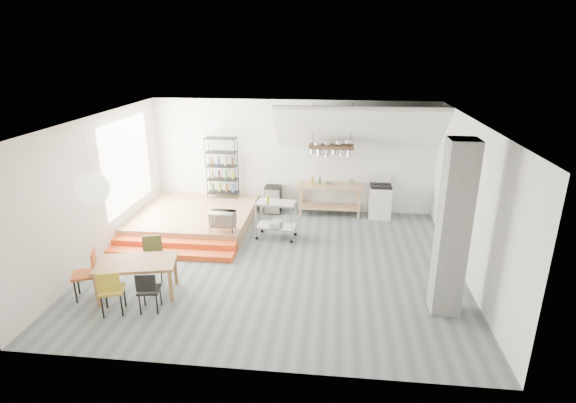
# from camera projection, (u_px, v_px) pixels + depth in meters

# --- Properties ---
(floor) EXTENTS (8.00, 8.00, 0.00)m
(floor) POSITION_uv_depth(u_px,v_px,m) (277.00, 263.00, 10.06)
(floor) COLOR #525C5F
(floor) RESTS_ON ground
(wall_back) EXTENTS (8.00, 0.04, 3.20)m
(wall_back) POSITION_uv_depth(u_px,v_px,m) (293.00, 157.00, 12.81)
(wall_back) COLOR silver
(wall_back) RESTS_ON ground
(wall_left) EXTENTS (0.04, 7.00, 3.20)m
(wall_left) POSITION_uv_depth(u_px,v_px,m) (98.00, 189.00, 9.95)
(wall_left) COLOR silver
(wall_left) RESTS_ON ground
(wall_right) EXTENTS (0.04, 7.00, 3.20)m
(wall_right) POSITION_uv_depth(u_px,v_px,m) (471.00, 203.00, 9.12)
(wall_right) COLOR silver
(wall_right) RESTS_ON ground
(ceiling) EXTENTS (8.00, 7.00, 0.02)m
(ceiling) POSITION_uv_depth(u_px,v_px,m) (275.00, 120.00, 9.00)
(ceiling) COLOR white
(ceiling) RESTS_ON wall_back
(slope_ceiling) EXTENTS (4.40, 1.44, 1.32)m
(slope_ceiling) POSITION_uv_depth(u_px,v_px,m) (359.00, 128.00, 11.75)
(slope_ceiling) COLOR white
(slope_ceiling) RESTS_ON wall_back
(window_pane) EXTENTS (0.02, 2.50, 2.20)m
(window_pane) POSITION_uv_depth(u_px,v_px,m) (127.00, 164.00, 11.28)
(window_pane) COLOR white
(window_pane) RESTS_ON wall_left
(platform) EXTENTS (3.00, 3.00, 0.40)m
(platform) POSITION_uv_depth(u_px,v_px,m) (195.00, 218.00, 12.13)
(platform) COLOR #A67F53
(platform) RESTS_ON ground
(step_lower) EXTENTS (3.00, 0.35, 0.13)m
(step_lower) POSITION_uv_depth(u_px,v_px,m) (170.00, 254.00, 10.35)
(step_lower) COLOR #ED4F1B
(step_lower) RESTS_ON ground
(step_upper) EXTENTS (3.00, 0.35, 0.27)m
(step_upper) POSITION_uv_depth(u_px,v_px,m) (175.00, 245.00, 10.65)
(step_upper) COLOR #ED4F1B
(step_upper) RESTS_ON ground
(concrete_column) EXTENTS (0.50, 0.50, 3.20)m
(concrete_column) POSITION_uv_depth(u_px,v_px,m) (453.00, 230.00, 7.78)
(concrete_column) COLOR slate
(concrete_column) RESTS_ON ground
(kitchen_counter) EXTENTS (1.80, 0.60, 0.91)m
(kitchen_counter) POSITION_uv_depth(u_px,v_px,m) (330.00, 194.00, 12.69)
(kitchen_counter) COLOR #A67F53
(kitchen_counter) RESTS_ON ground
(stove) EXTENTS (0.60, 0.60, 1.18)m
(stove) POSITION_uv_depth(u_px,v_px,m) (380.00, 201.00, 12.60)
(stove) COLOR white
(stove) RESTS_ON ground
(pot_rack) EXTENTS (1.20, 0.50, 1.43)m
(pot_rack) POSITION_uv_depth(u_px,v_px,m) (332.00, 149.00, 12.03)
(pot_rack) COLOR #3E2819
(pot_rack) RESTS_ON ceiling
(wire_shelving) EXTENTS (0.88, 0.38, 1.80)m
(wire_shelving) POSITION_uv_depth(u_px,v_px,m) (222.00, 167.00, 12.83)
(wire_shelving) COLOR black
(wire_shelving) RESTS_ON platform
(microwave_shelf) EXTENTS (0.60, 0.40, 0.16)m
(microwave_shelf) POSITION_uv_depth(u_px,v_px,m) (223.00, 225.00, 10.73)
(microwave_shelf) COLOR #A67F53
(microwave_shelf) RESTS_ON platform
(paper_lantern) EXTENTS (0.60, 0.60, 0.60)m
(paper_lantern) POSITION_uv_depth(u_px,v_px,m) (92.00, 188.00, 8.03)
(paper_lantern) COLOR white
(paper_lantern) RESTS_ON ceiling
(dining_table) EXTENTS (1.64, 1.14, 0.71)m
(dining_table) POSITION_uv_depth(u_px,v_px,m) (136.00, 265.00, 8.62)
(dining_table) COLOR brown
(dining_table) RESTS_ON ground
(chair_mustard) EXTENTS (0.51, 0.51, 0.90)m
(chair_mustard) POSITION_uv_depth(u_px,v_px,m) (111.00, 288.00, 7.98)
(chair_mustard) COLOR #A2881B
(chair_mustard) RESTS_ON ground
(chair_black) EXTENTS (0.43, 0.43, 0.83)m
(chair_black) POSITION_uv_depth(u_px,v_px,m) (148.00, 288.00, 8.07)
(chair_black) COLOR black
(chair_black) RESTS_ON ground
(chair_olive) EXTENTS (0.51, 0.51, 0.90)m
(chair_olive) POSITION_uv_depth(u_px,v_px,m) (153.00, 254.00, 9.31)
(chair_olive) COLOR brown
(chair_olive) RESTS_ON ground
(chair_red) EXTENTS (0.57, 0.57, 0.95)m
(chair_red) POSITION_uv_depth(u_px,v_px,m) (88.00, 270.00, 8.56)
(chair_red) COLOR #B14919
(chair_red) RESTS_ON ground
(rolling_cart) EXTENTS (1.03, 0.65, 0.96)m
(rolling_cart) POSITION_uv_depth(u_px,v_px,m) (276.00, 215.00, 11.18)
(rolling_cart) COLOR silver
(rolling_cart) RESTS_ON ground
(mini_fridge) EXTENTS (0.46, 0.46, 0.78)m
(mini_fridge) POSITION_uv_depth(u_px,v_px,m) (273.00, 199.00, 12.99)
(mini_fridge) COLOR black
(mini_fridge) RESTS_ON ground
(microwave) EXTENTS (0.60, 0.41, 0.33)m
(microwave) POSITION_uv_depth(u_px,v_px,m) (222.00, 218.00, 10.67)
(microwave) COLOR beige
(microwave) RESTS_ON microwave_shelf
(bowl) EXTENTS (0.25, 0.25, 0.06)m
(bowl) POSITION_uv_depth(u_px,v_px,m) (329.00, 184.00, 12.55)
(bowl) COLOR silver
(bowl) RESTS_ON kitchen_counter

